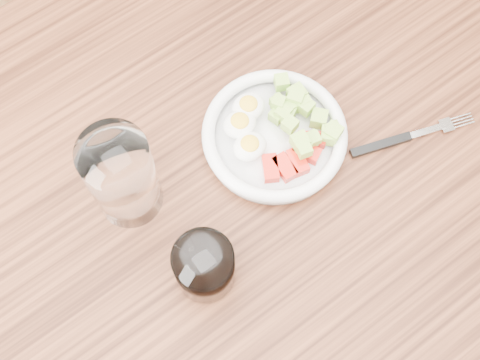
% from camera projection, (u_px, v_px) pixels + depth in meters
% --- Properties ---
extents(ground, '(4.00, 4.00, 0.00)m').
position_uv_depth(ground, '(246.00, 302.00, 1.60)').
color(ground, brown).
rests_on(ground, ground).
extents(dining_table, '(1.50, 0.90, 0.77)m').
position_uv_depth(dining_table, '(250.00, 214.00, 0.97)').
color(dining_table, brown).
rests_on(dining_table, ground).
extents(bowl, '(0.20, 0.20, 0.05)m').
position_uv_depth(bowl, '(275.00, 134.00, 0.89)').
color(bowl, white).
rests_on(bowl, dining_table).
extents(fork, '(0.17, 0.07, 0.01)m').
position_uv_depth(fork, '(397.00, 140.00, 0.90)').
color(fork, black).
rests_on(fork, dining_table).
extents(water_glass, '(0.08, 0.08, 0.15)m').
position_uv_depth(water_glass, '(122.00, 177.00, 0.81)').
color(water_glass, white).
rests_on(water_glass, dining_table).
extents(coffee_glass, '(0.07, 0.07, 0.08)m').
position_uv_depth(coffee_glass, '(204.00, 267.00, 0.80)').
color(coffee_glass, white).
rests_on(coffee_glass, dining_table).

